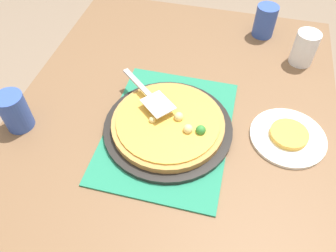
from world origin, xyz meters
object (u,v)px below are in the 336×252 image
object	(u,v)px
served_slice_right	(289,134)
cup_near	(265,21)
pizza_server	(149,95)
pizza	(168,123)
cup_corner	(305,48)
cup_far	(15,111)
pizza_pan	(168,128)
plate_far_right	(288,137)

from	to	relation	value
served_slice_right	cup_near	bearing A→B (deg)	11.97
cup_near	pizza_server	size ratio (longest dim) A/B	0.59
pizza	cup_corner	size ratio (longest dim) A/B	2.75
pizza_server	cup_far	bearing A→B (deg)	112.50
pizza	cup_far	xyz separation A→B (m)	(-0.09, 0.44, 0.03)
served_slice_right	cup_corner	size ratio (longest dim) A/B	0.92
served_slice_right	pizza_server	world-z (taller)	pizza_server
pizza	cup_near	xyz separation A→B (m)	(0.56, -0.24, 0.03)
pizza_pan	plate_far_right	distance (m)	0.35
pizza_server	cup_near	bearing A→B (deg)	-32.36
cup_corner	pizza_server	distance (m)	0.58
plate_far_right	cup_corner	xyz separation A→B (m)	(0.37, -0.04, 0.06)
served_slice_right	cup_near	size ratio (longest dim) A/B	0.92
cup_corner	pizza_server	xyz separation A→B (m)	(-0.36, 0.46, 0.01)
plate_far_right	pizza_server	size ratio (longest dim) A/B	1.08
cup_near	cup_corner	size ratio (longest dim) A/B	1.00
pizza	pizza_server	bearing A→B (deg)	50.00
pizza_server	pizza	bearing A→B (deg)	-130.00
pizza	plate_far_right	xyz separation A→B (m)	(0.06, -0.35, -0.03)
cup_near	cup_corner	xyz separation A→B (m)	(-0.14, -0.14, 0.00)
pizza_pan	cup_far	size ratio (longest dim) A/B	3.17
pizza_pan	pizza_server	xyz separation A→B (m)	(0.06, 0.07, 0.06)
cup_far	cup_corner	distance (m)	0.96
cup_far	cup_near	bearing A→B (deg)	-46.30
pizza_pan	cup_near	bearing A→B (deg)	-23.21
cup_far	served_slice_right	bearing A→B (deg)	-79.72
pizza_server	cup_corner	bearing A→B (deg)	-51.81
plate_far_right	pizza_server	xyz separation A→B (m)	(0.01, 0.42, 0.06)
cup_corner	cup_far	bearing A→B (deg)	121.89
served_slice_right	cup_corner	distance (m)	0.37
pizza_pan	plate_far_right	size ratio (longest dim) A/B	1.73
cup_near	pizza	bearing A→B (deg)	156.85
pizza_pan	cup_corner	bearing A→B (deg)	-42.13
plate_far_right	cup_far	world-z (taller)	cup_far
pizza	plate_far_right	size ratio (longest dim) A/B	1.50
pizza_server	pizza_pan	bearing A→B (deg)	-130.52
cup_corner	plate_far_right	bearing A→B (deg)	174.42
pizza_pan	pizza	xyz separation A→B (m)	(0.00, -0.00, 0.02)
cup_near	cup_far	size ratio (longest dim) A/B	1.00
pizza	served_slice_right	distance (m)	0.35
served_slice_right	pizza_server	distance (m)	0.42
pizza	cup_far	world-z (taller)	cup_far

